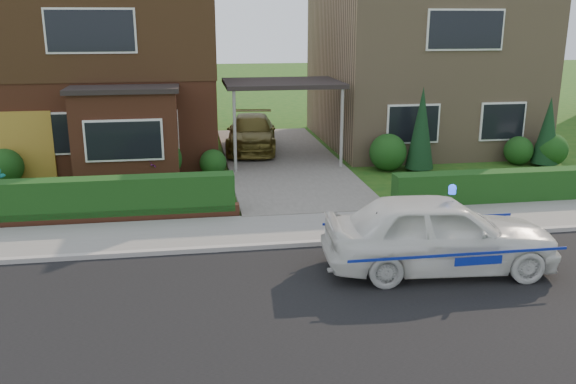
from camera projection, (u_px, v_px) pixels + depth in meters
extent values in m
plane|color=#184B14|center=(380.00, 308.00, 10.34)|extent=(120.00, 120.00, 0.00)
cube|color=black|center=(380.00, 308.00, 10.34)|extent=(60.00, 6.00, 0.02)
cube|color=#9E9993|center=(337.00, 242.00, 13.22)|extent=(60.00, 0.16, 0.12)
cube|color=slate|center=(327.00, 227.00, 14.22)|extent=(60.00, 2.00, 0.10)
cube|color=#666059|center=(282.00, 161.00, 20.77)|extent=(3.80, 12.00, 0.12)
cube|color=brown|center=(111.00, 72.00, 21.96)|extent=(7.20, 8.00, 5.80)
cube|color=white|center=(45.00, 134.00, 18.30)|extent=(1.80, 0.08, 1.30)
cube|color=white|center=(152.00, 131.00, 18.79)|extent=(1.60, 0.08, 1.30)
cube|color=white|center=(91.00, 31.00, 17.73)|extent=(2.60, 0.08, 1.30)
cube|color=black|center=(108.00, 30.00, 21.56)|extent=(7.26, 8.06, 2.90)
cube|color=brown|center=(126.00, 137.00, 18.05)|extent=(3.00, 1.40, 2.70)
cube|color=black|center=(123.00, 89.00, 17.66)|extent=(3.20, 1.60, 0.14)
cube|color=#967B5C|center=(417.00, 68.00, 23.74)|extent=(7.20, 8.00, 5.80)
cube|color=white|center=(413.00, 124.00, 20.09)|extent=(1.80, 0.08, 1.30)
cube|color=white|center=(503.00, 121.00, 20.57)|extent=(1.60, 0.08, 1.30)
cube|color=white|center=(465.00, 30.00, 19.51)|extent=(2.60, 0.08, 1.30)
cube|color=black|center=(282.00, 83.00, 20.05)|extent=(3.80, 3.00, 0.14)
cylinder|color=gray|center=(235.00, 133.00, 18.83)|extent=(0.10, 0.10, 2.70)
cylinder|color=gray|center=(342.00, 129.00, 19.35)|extent=(0.10, 0.10, 2.70)
cube|color=olive|center=(16.00, 147.00, 18.25)|extent=(2.20, 0.10, 2.10)
cube|color=brown|center=(77.00, 218.00, 14.44)|extent=(7.70, 0.25, 0.36)
cube|color=#123B13|center=(79.00, 223.00, 14.63)|extent=(7.50, 0.55, 0.90)
cube|color=#123B13|center=(528.00, 202.00, 16.31)|extent=(7.50, 0.55, 0.80)
sphere|color=#123B13|center=(5.00, 167.00, 17.91)|extent=(1.08, 1.08, 1.08)
sphere|color=#123B13|center=(160.00, 159.00, 18.38)|extent=(1.32, 1.32, 1.32)
sphere|color=#123B13|center=(213.00, 163.00, 18.98)|extent=(0.84, 0.84, 0.84)
sphere|color=#123B13|center=(388.00, 152.00, 19.60)|extent=(1.20, 1.20, 1.20)
sphere|color=#123B13|center=(518.00, 151.00, 20.43)|extent=(0.96, 0.96, 0.96)
sphere|color=#123B13|center=(551.00, 150.00, 20.28)|extent=(1.08, 1.08, 1.08)
cone|color=black|center=(421.00, 131.00, 19.37)|extent=(0.90, 0.90, 2.60)
cone|color=black|center=(548.00, 133.00, 20.10)|extent=(0.90, 0.90, 2.20)
imported|color=silver|center=(439.00, 233.00, 11.71)|extent=(2.14, 4.57, 1.51)
sphere|color=#193FF2|center=(453.00, 191.00, 11.51)|extent=(0.17, 0.17, 0.17)
cube|color=navy|center=(458.00, 253.00, 10.87)|extent=(4.08, 0.01, 0.05)
cube|color=navy|center=(421.00, 222.00, 12.57)|extent=(4.08, 0.01, 0.05)
ellipsoid|color=black|center=(379.00, 224.00, 11.34)|extent=(0.22, 0.17, 0.21)
sphere|color=white|center=(381.00, 226.00, 11.29)|extent=(0.11, 0.11, 0.11)
sphere|color=black|center=(380.00, 217.00, 11.29)|extent=(0.13, 0.13, 0.13)
cone|color=black|center=(378.00, 214.00, 11.27)|extent=(0.04, 0.04, 0.05)
cone|color=black|center=(383.00, 214.00, 11.28)|extent=(0.04, 0.04, 0.05)
imported|color=brown|center=(252.00, 133.00, 22.15)|extent=(2.25, 4.45, 1.24)
imported|color=gray|center=(154.00, 173.00, 17.86)|extent=(0.46, 0.46, 0.75)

